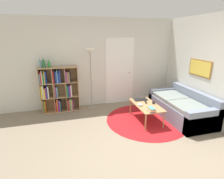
% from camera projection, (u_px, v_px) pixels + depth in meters
% --- Properties ---
extents(ground_plane, '(14.00, 14.00, 0.00)m').
position_uv_depth(ground_plane, '(140.00, 159.00, 3.11)').
color(ground_plane, gray).
extents(wall_back, '(7.36, 0.11, 2.60)m').
position_uv_depth(wall_back, '(105.00, 63.00, 5.29)').
color(wall_back, silver).
rests_on(wall_back, ground_plane).
extents(wall_right, '(0.08, 5.76, 2.60)m').
position_uv_depth(wall_right, '(199.00, 68.00, 4.55)').
color(wall_right, silver).
rests_on(wall_right, ground_plane).
extents(rug, '(2.05, 2.05, 0.01)m').
position_uv_depth(rug, '(146.00, 120.00, 4.54)').
color(rug, '#B2191E').
rests_on(rug, ground_plane).
extents(bookshelf, '(1.04, 0.34, 1.28)m').
position_uv_depth(bookshelf, '(58.00, 90.00, 4.93)').
color(bookshelf, tan).
rests_on(bookshelf, ground_plane).
extents(floor_lamp, '(0.26, 0.26, 1.75)m').
position_uv_depth(floor_lamp, '(90.00, 61.00, 4.89)').
color(floor_lamp, gray).
rests_on(floor_lamp, ground_plane).
extents(couch, '(0.92, 1.82, 0.73)m').
position_uv_depth(couch, '(182.00, 107.00, 4.64)').
color(couch, gray).
rests_on(couch, ground_plane).
extents(coffee_table, '(0.54, 1.03, 0.44)m').
position_uv_depth(coffee_table, '(146.00, 106.00, 4.41)').
color(coffee_table, '#AD7F51').
rests_on(coffee_table, ground_plane).
extents(laptop, '(0.36, 0.22, 0.02)m').
position_uv_depth(laptop, '(140.00, 99.00, 4.72)').
color(laptop, black).
rests_on(laptop, coffee_table).
extents(bowl, '(0.11, 0.11, 0.05)m').
position_uv_depth(bowl, '(140.00, 105.00, 4.29)').
color(bowl, silver).
rests_on(bowl, coffee_table).
extents(book_stack_on_table, '(0.14, 0.21, 0.08)m').
position_uv_depth(book_stack_on_table, '(151.00, 109.00, 4.01)').
color(book_stack_on_table, '#7F287A').
rests_on(book_stack_on_table, coffee_table).
extents(cup, '(0.07, 0.07, 0.07)m').
position_uv_depth(cup, '(154.00, 102.00, 4.43)').
color(cup, '#28282D').
rests_on(cup, coffee_table).
extents(remote, '(0.09, 0.17, 0.02)m').
position_uv_depth(remote, '(146.00, 102.00, 4.53)').
color(remote, black).
rests_on(remote, coffee_table).
extents(bottle_left, '(0.07, 0.07, 0.23)m').
position_uv_depth(bottle_left, '(40.00, 64.00, 4.64)').
color(bottle_left, '#6B93A3').
rests_on(bottle_left, bookshelf).
extents(bottle_middle, '(0.08, 0.08, 0.24)m').
position_uv_depth(bottle_middle, '(44.00, 64.00, 4.63)').
color(bottle_middle, '#236633').
rests_on(bottle_middle, bookshelf).
extents(bottle_right, '(0.07, 0.07, 0.20)m').
position_uv_depth(bottle_right, '(49.00, 64.00, 4.66)').
color(bottle_right, '#2D8438').
rests_on(bottle_right, bookshelf).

